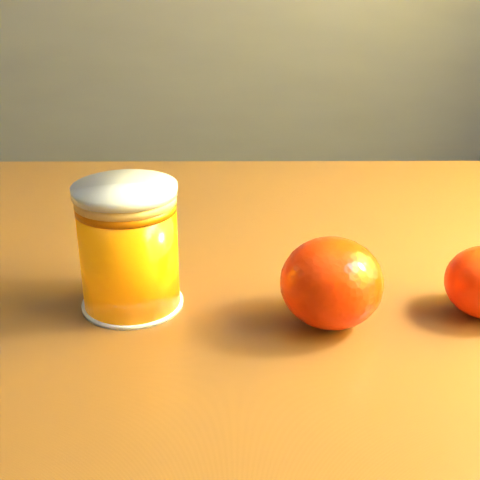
{
  "coord_description": "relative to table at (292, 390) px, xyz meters",
  "views": [
    {
      "loc": [
        0.93,
        -0.3,
        0.99
      ],
      "look_at": [
        0.96,
        0.15,
        0.79
      ],
      "focal_mm": 50.0,
      "sensor_mm": 36.0,
      "label": 1
    }
  ],
  "objects": [
    {
      "name": "table",
      "position": [
        0.0,
        0.0,
        0.0
      ],
      "size": [
        1.02,
        0.74,
        0.74
      ],
      "rotation": [
        0.0,
        0.0,
        -0.05
      ],
      "color": "brown",
      "rests_on": "ground"
    },
    {
      "name": "juice_glass",
      "position": [
        -0.13,
        -0.01,
        0.14
      ],
      "size": [
        0.07,
        0.07,
        0.09
      ],
      "rotation": [
        0.0,
        0.0,
        -0.35
      ],
      "color": "orange",
      "rests_on": "table"
    },
    {
      "name": "orange_front",
      "position": [
        0.02,
        -0.05,
        0.13
      ],
      "size": [
        0.09,
        0.09,
        0.06
      ],
      "primitive_type": "ellipsoid",
      "rotation": [
        0.0,
        0.0,
        0.23
      ],
      "color": "#FF2D05",
      "rests_on": "table"
    }
  ]
}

